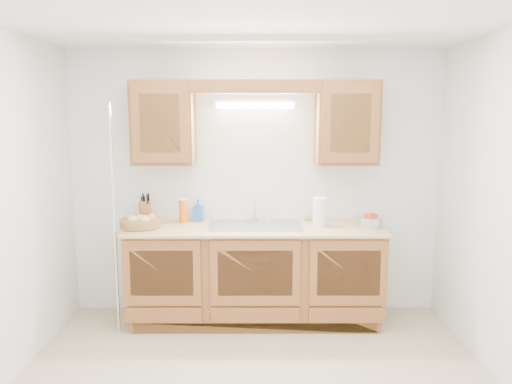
{
  "coord_description": "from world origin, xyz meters",
  "views": [
    {
      "loc": [
        0.0,
        -3.22,
        1.91
      ],
      "look_at": [
        0.01,
        0.85,
        1.27
      ],
      "focal_mm": 35.0,
      "sensor_mm": 36.0,
      "label": 1
    }
  ],
  "objects_px": {
    "apple_bowl": "(370,221)",
    "knife_block": "(145,211)",
    "fruit_basket": "(140,222)",
    "paper_towel": "(320,212)"
  },
  "relations": [
    {
      "from": "knife_block",
      "to": "apple_bowl",
      "type": "bearing_deg",
      "value": -28.01
    },
    {
      "from": "knife_block",
      "to": "apple_bowl",
      "type": "relative_size",
      "value": 0.98
    },
    {
      "from": "paper_towel",
      "to": "knife_block",
      "type": "bearing_deg",
      "value": 174.29
    },
    {
      "from": "fruit_basket",
      "to": "paper_towel",
      "type": "distance_m",
      "value": 1.62
    },
    {
      "from": "apple_bowl",
      "to": "knife_block",
      "type": "bearing_deg",
      "value": 174.71
    },
    {
      "from": "knife_block",
      "to": "paper_towel",
      "type": "distance_m",
      "value": 1.62
    },
    {
      "from": "paper_towel",
      "to": "fruit_basket",
      "type": "bearing_deg",
      "value": -178.22
    },
    {
      "from": "fruit_basket",
      "to": "knife_block",
      "type": "bearing_deg",
      "value": 89.95
    },
    {
      "from": "paper_towel",
      "to": "apple_bowl",
      "type": "bearing_deg",
      "value": -3.74
    },
    {
      "from": "fruit_basket",
      "to": "knife_block",
      "type": "xyz_separation_m",
      "value": [
        0.0,
        0.21,
        0.05
      ]
    }
  ]
}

